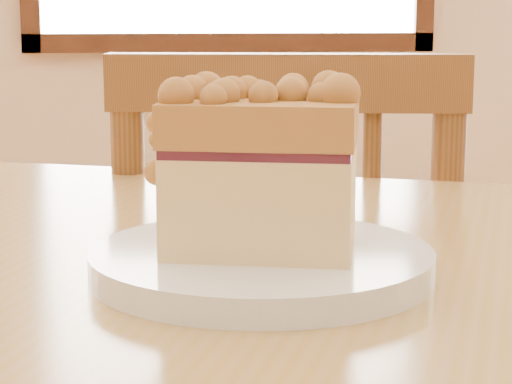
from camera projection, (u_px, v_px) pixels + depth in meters
plate at (261, 264)px, 0.62m from camera, size 0.21×0.21×0.02m
cake_slice at (261, 163)px, 0.61m from camera, size 0.13×0.11×0.11m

